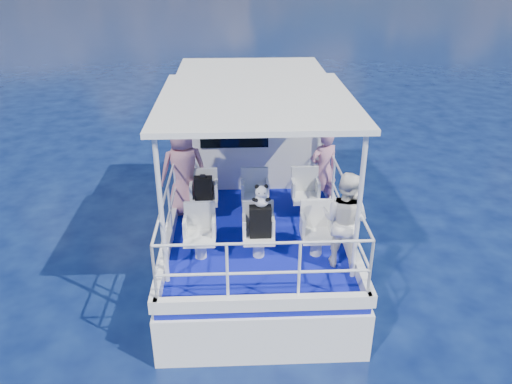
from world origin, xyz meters
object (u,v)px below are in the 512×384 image
passenger_port_fwd (184,169)px  panda (261,196)px  passenger_stbd_aft (345,220)px  backpack_center (260,222)px

passenger_port_fwd → panda: bearing=113.9°
passenger_port_fwd → passenger_stbd_aft: size_ratio=1.11×
panda → passenger_stbd_aft: bearing=-11.9°
passenger_stbd_aft → panda: size_ratio=4.24×
passenger_stbd_aft → passenger_port_fwd: bearing=0.5°
passenger_port_fwd → passenger_stbd_aft: passenger_port_fwd is taller
backpack_center → panda: bearing=50.7°
backpack_center → passenger_stbd_aft: bearing=-10.9°
passenger_port_fwd → backpack_center: size_ratio=3.39×
passenger_port_fwd → passenger_stbd_aft: bearing=128.3°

